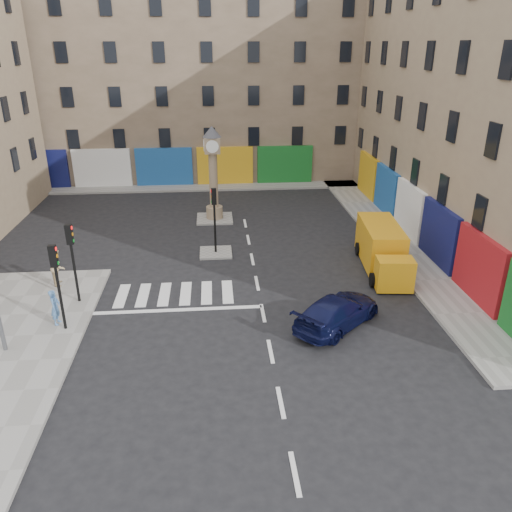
{
  "coord_description": "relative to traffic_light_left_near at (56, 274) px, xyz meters",
  "views": [
    {
      "loc": [
        -1.97,
        -18.23,
        11.02
      ],
      "look_at": [
        -0.15,
        2.79,
        2.0
      ],
      "focal_mm": 35.0,
      "sensor_mm": 36.0,
      "label": 1
    }
  ],
  "objects": [
    {
      "name": "building_far",
      "position": [
        4.3,
        27.8,
        5.88
      ],
      "size": [
        32.0,
        10.0,
        17.0
      ],
      "primitive_type": "cube",
      "color": "#836E57",
      "rests_on": "ground"
    },
    {
      "name": "pedestrian_blue",
      "position": [
        -0.42,
        0.43,
        -1.69
      ],
      "size": [
        0.4,
        0.58,
        1.55
      ],
      "primitive_type": "imported",
      "rotation": [
        0.0,
        0.0,
        1.52
      ],
      "color": "#5383BF",
      "rests_on": "sidewalk_left"
    },
    {
      "name": "navy_sedan",
      "position": [
        11.32,
        -0.47,
        -1.96
      ],
      "size": [
        4.6,
        4.44,
        1.32
      ],
      "primitive_type": "imported",
      "rotation": [
        0.0,
        0.0,
        2.31
      ],
      "color": "black",
      "rests_on": "ground"
    },
    {
      "name": "building_right",
      "position": [
        23.3,
        9.8,
        5.38
      ],
      "size": [
        10.0,
        30.0,
        16.0
      ],
      "primitive_type": "cube",
      "color": "#927D5F",
      "rests_on": "ground"
    },
    {
      "name": "clock_pillar",
      "position": [
        6.3,
        13.8,
        0.93
      ],
      "size": [
        1.2,
        1.2,
        6.1
      ],
      "color": "#927D5F",
      "rests_on": "island_far"
    },
    {
      "name": "yellow_van",
      "position": [
        15.04,
        5.15,
        -1.53
      ],
      "size": [
        2.52,
        6.18,
        2.19
      ],
      "rotation": [
        0.0,
        0.0,
        -0.1
      ],
      "color": "orange",
      "rests_on": "ground"
    },
    {
      "name": "traffic_light_island",
      "position": [
        6.3,
        7.8,
        -0.03
      ],
      "size": [
        0.28,
        0.22,
        3.7
      ],
      "color": "black",
      "rests_on": "island_near"
    },
    {
      "name": "island_far",
      "position": [
        6.3,
        13.8,
        -2.56
      ],
      "size": [
        2.4,
        2.4,
        0.12
      ],
      "primitive_type": "cube",
      "color": "gray",
      "rests_on": "ground"
    },
    {
      "name": "traffic_light_left_far",
      "position": [
        0.0,
        2.4,
        0.0
      ],
      "size": [
        0.28,
        0.22,
        3.7
      ],
      "color": "black",
      "rests_on": "sidewalk_left"
    },
    {
      "name": "ground",
      "position": [
        8.3,
        -0.2,
        -2.62
      ],
      "size": [
        120.0,
        120.0,
        0.0
      ],
      "primitive_type": "plane",
      "color": "black",
      "rests_on": "ground"
    },
    {
      "name": "sidewalk_far",
      "position": [
        4.3,
        22.0,
        -2.55
      ],
      "size": [
        32.0,
        2.4,
        0.15
      ],
      "primitive_type": "cube",
      "color": "gray",
      "rests_on": "ground"
    },
    {
      "name": "sidewalk_right",
      "position": [
        17.0,
        9.8,
        -2.55
      ],
      "size": [
        2.6,
        30.0,
        0.15
      ],
      "primitive_type": "cube",
      "color": "gray",
      "rests_on": "ground"
    },
    {
      "name": "island_near",
      "position": [
        6.3,
        7.8,
        -2.56
      ],
      "size": [
        1.8,
        1.8,
        0.12
      ],
      "primitive_type": "cube",
      "color": "gray",
      "rests_on": "ground"
    },
    {
      "name": "traffic_light_left_near",
      "position": [
        0.0,
        0.0,
        0.0
      ],
      "size": [
        0.28,
        0.22,
        3.7
      ],
      "color": "black",
      "rests_on": "sidewalk_left"
    },
    {
      "name": "pedestrian_tan",
      "position": [
        -1.36,
        4.28,
        -1.56
      ],
      "size": [
        0.83,
        0.99,
        1.82
      ],
      "primitive_type": "imported",
      "rotation": [
        0.0,
        0.0,
        1.74
      ],
      "color": "tan",
      "rests_on": "sidewalk_left"
    }
  ]
}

